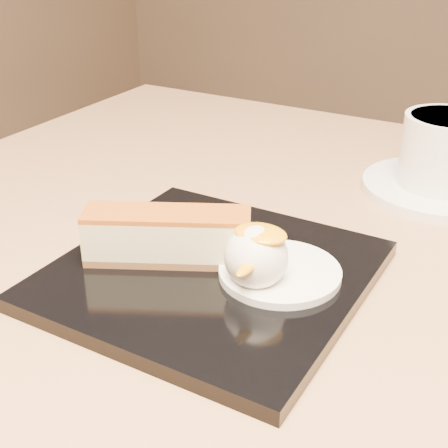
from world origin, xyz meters
The scene contains 9 objects.
table centered at (0.00, 0.00, 0.56)m, with size 0.80×0.80×0.72m.
dessert_plate centered at (-0.01, -0.05, 0.73)m, with size 0.22×0.22×0.01m, color black.
cheesecake centered at (-0.05, -0.06, 0.75)m, with size 0.13×0.09×0.04m.
cream_smear centered at (0.04, -0.04, 0.73)m, with size 0.09×0.09×0.01m, color white.
ice_cream_scoop centered at (0.03, -0.06, 0.76)m, with size 0.05×0.05×0.05m, color white.
mango_sauce centered at (0.03, -0.05, 0.77)m, with size 0.04×0.03×0.01m, color #FD9E08.
mint_sprig centered at (0.01, -0.01, 0.74)m, with size 0.03×0.02×0.00m.
saucer centered at (0.10, 0.20, 0.72)m, with size 0.15×0.15×0.01m, color white.
coffee_cup centered at (0.10, 0.20, 0.77)m, with size 0.11×0.08×0.07m.
Camera 1 is at (0.19, -0.40, 0.98)m, focal length 50.00 mm.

